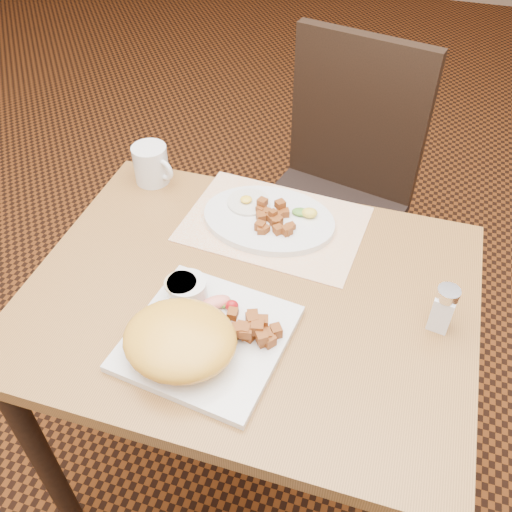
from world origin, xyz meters
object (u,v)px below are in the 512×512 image
object	(u,v)px
plate_oval	(269,219)
coffee_mug	(152,164)
plate_square	(208,338)
chair_far	(337,185)
salt_shaker	(444,308)
table	(250,326)

from	to	relation	value
plate_oval	coffee_mug	size ratio (longest dim) A/B	2.69
plate_square	coffee_mug	size ratio (longest dim) A/B	2.47
chair_far	coffee_mug	xyz separation A→B (m)	(-0.41, -0.40, 0.26)
plate_square	coffee_mug	xyz separation A→B (m)	(-0.31, 0.43, 0.04)
plate_square	plate_oval	distance (m)	0.36
chair_far	plate_square	xyz separation A→B (m)	(-0.10, -0.83, 0.22)
plate_square	salt_shaker	size ratio (longest dim) A/B	2.80
chair_far	table	bearing A→B (deg)	97.51
coffee_mug	table	bearing A→B (deg)	-40.32
chair_far	salt_shaker	distance (m)	0.78
chair_far	plate_square	size ratio (longest dim) A/B	3.46
plate_oval	salt_shaker	distance (m)	0.44
salt_shaker	coffee_mug	world-z (taller)	salt_shaker
table	coffee_mug	world-z (taller)	coffee_mug
plate_oval	salt_shaker	xyz separation A→B (m)	(0.39, -0.19, 0.04)
table	plate_square	xyz separation A→B (m)	(-0.04, -0.14, 0.12)
table	plate_square	world-z (taller)	plate_square
chair_far	salt_shaker	size ratio (longest dim) A/B	9.70
table	coffee_mug	distance (m)	0.48
plate_oval	coffee_mug	xyz separation A→B (m)	(-0.32, 0.07, 0.04)
table	plate_square	bearing A→B (deg)	-104.75
coffee_mug	plate_square	bearing A→B (deg)	-54.59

